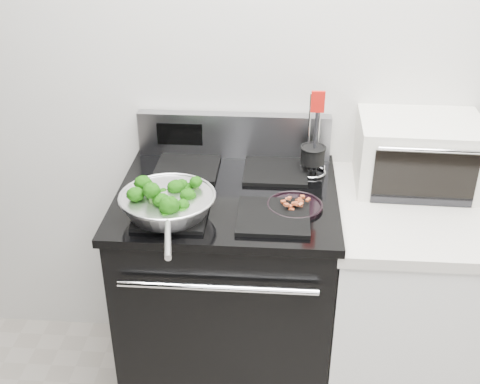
# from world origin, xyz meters

# --- Properties ---
(back_wall) EXTENTS (4.00, 0.02, 2.70)m
(back_wall) POSITION_xyz_m (0.00, 1.75, 1.35)
(back_wall) COLOR silver
(back_wall) RESTS_ON ground
(gas_range) EXTENTS (0.79, 0.69, 1.13)m
(gas_range) POSITION_xyz_m (-0.30, 1.41, 0.49)
(gas_range) COLOR black
(gas_range) RESTS_ON floor
(counter) EXTENTS (0.62, 0.68, 0.92)m
(counter) POSITION_xyz_m (0.39, 1.41, 0.46)
(counter) COLOR white
(counter) RESTS_ON floor
(skillet) EXTENTS (0.32, 0.51, 0.07)m
(skillet) POSITION_xyz_m (-0.48, 1.23, 1.00)
(skillet) COLOR silver
(skillet) RESTS_ON gas_range
(broccoli_pile) EXTENTS (0.25, 0.25, 0.09)m
(broccoli_pile) POSITION_xyz_m (-0.48, 1.23, 1.02)
(broccoli_pile) COLOR black
(broccoli_pile) RESTS_ON skillet
(bacon_plate) EXTENTS (0.19, 0.19, 0.04)m
(bacon_plate) POSITION_xyz_m (-0.06, 1.32, 0.97)
(bacon_plate) COLOR black
(bacon_plate) RESTS_ON gas_range
(utensil_holder) EXTENTS (0.11, 0.11, 0.33)m
(utensil_holder) POSITION_xyz_m (0.01, 1.58, 1.01)
(utensil_holder) COLOR silver
(utensil_holder) RESTS_ON gas_range
(toaster_oven) EXTENTS (0.45, 0.35, 0.25)m
(toaster_oven) POSITION_xyz_m (0.39, 1.59, 1.05)
(toaster_oven) COLOR white
(toaster_oven) RESTS_ON counter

